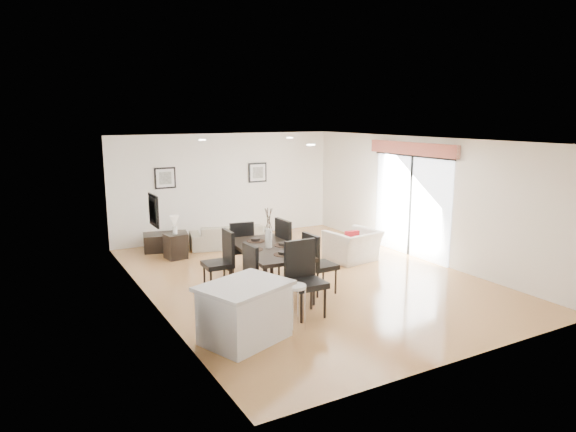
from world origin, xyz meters
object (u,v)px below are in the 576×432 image
dining_chair_head (304,274)px  bar_stool (296,291)px  dining_chair_foot (240,245)px  coffee_table (166,242)px  armchair (353,246)px  kitchen_island (245,312)px  sofa (230,236)px  dining_chair_enear (316,260)px  dining_chair_wnear (245,273)px  dining_chair_wfar (222,257)px  dining_table (269,252)px  side_table (175,246)px  dining_chair_efar (289,245)px

dining_chair_head → bar_stool: 0.61m
dining_chair_foot → coffee_table: size_ratio=1.07×
armchair → kitchen_island: (-3.75, -2.56, 0.09)m
dining_chair_foot → sofa: bearing=-99.6°
sofa → dining_chair_foot: dining_chair_foot is taller
dining_chair_enear → dining_chair_head: 1.00m
dining_chair_head → coffee_table: dining_chair_head is taller
dining_chair_head → bar_stool: bearing=-130.3°
armchair → bar_stool: size_ratio=1.53×
dining_chair_head → coffee_table: bearing=100.8°
armchair → coffee_table: armchair is taller
dining_chair_wnear → dining_chair_wfar: 0.98m
sofa → bar_stool: bar_stool is taller
sofa → dining_chair_enear: size_ratio=1.74×
dining_chair_foot → bar_stool: 2.92m
dining_table → dining_chair_enear: bearing=-30.3°
armchair → dining_table: bearing=11.3°
dining_chair_foot → side_table: size_ratio=1.93×
dining_chair_enear → side_table: (-1.53, 3.47, -0.34)m
dining_table → side_table: bearing=110.8°
bar_stool → armchair: bearing=41.3°
dining_chair_wnear → bar_stool: dining_chair_wnear is taller
dining_chair_wfar → side_table: 2.51m
dining_chair_wnear → kitchen_island: (-0.53, -1.18, -0.16)m
dining_chair_wfar → kitchen_island: (-0.54, -2.16, -0.19)m
sofa → dining_table: dining_table is taller
armchair → dining_chair_head: (-2.51, -2.11, 0.33)m
dining_chair_wnear → bar_stool: 1.22m
dining_chair_wnear → dining_chair_wfar: (0.00, 0.98, 0.03)m
bar_stool → dining_table: bearing=76.5°
coffee_table → kitchen_island: (-0.42, -5.46, 0.22)m
dining_chair_foot → side_table: bearing=-57.2°
dining_chair_wfar → coffee_table: dining_chair_wfar is taller
dining_chair_efar → coffee_table: (-1.51, 3.30, -0.46)m
dining_chair_enear → armchair: bearing=-54.4°
dining_table → kitchen_island: (-1.23, -1.67, -0.32)m
armchair → dining_chair_wnear: size_ratio=0.99×
dining_chair_wnear → coffee_table: (-0.11, 4.28, -0.39)m
armchair → side_table: 3.94m
dining_chair_efar → dining_chair_enear: bearing=178.9°
dining_chair_efar → side_table: bearing=29.9°
sofa → dining_table: bearing=92.1°
side_table → dining_chair_enear: bearing=-66.3°
dining_chair_wnear → kitchen_island: bearing=-26.5°
dining_table → bar_stool: (-0.40, -1.67, -0.15)m
dining_chair_wfar → dining_chair_enear: same height
dining_chair_wfar → coffee_table: size_ratio=1.09×
sofa → dining_chair_head: 4.62m
coffee_table → side_table: side_table is taller
dining_chair_wnear → armchair: bearing=111.0°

